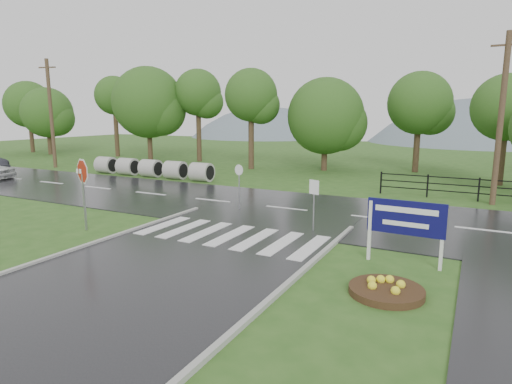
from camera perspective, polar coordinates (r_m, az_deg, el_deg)
The scene contains 15 objects.
ground at distance 11.50m, azimuth -16.61°, elevation -12.04°, with size 120.00×120.00×0.00m, color #2F581D.
main_road at distance 19.57m, azimuth 4.07°, elevation -2.31°, with size 90.00×8.00×0.04m, color black.
walkway at distance 12.36m, azimuth 30.63°, elevation -11.50°, with size 2.20×11.00×0.04m, color #2A2A2C.
crosswalk at distance 15.24m, azimuth -3.45°, elevation -5.78°, with size 6.50×2.80×0.02m.
fence_west at distance 23.82m, azimuth 27.60°, elevation 0.58°, with size 9.58×0.08×1.20m.
hills at distance 75.32m, azimuth 23.44°, elevation -5.72°, with size 102.00×48.00×48.00m.
treeline at distance 32.50m, azimuth 15.58°, elevation 2.44°, with size 83.20×5.20×10.00m.
culvert_pipes at distance 30.26m, azimuth -13.84°, elevation 3.09°, with size 9.70×1.20×1.20m.
stop_sign at distance 16.91m, azimuth -22.10°, elevation 1.75°, with size 1.21×0.43×2.86m.
estate_billboard at distance 12.88m, azimuth 19.32°, elevation -3.68°, with size 2.16×0.13×1.89m.
flower_bed at distance 11.03m, azimuth 16.99°, elevation -12.29°, with size 1.79×1.79×0.36m.
reg_sign_small at distance 15.71m, azimuth 7.74°, elevation -0.37°, with size 0.41×0.16×1.94m.
reg_sign_round at distance 19.22m, azimuth -2.27°, elevation 1.49°, with size 0.47×0.13×2.06m.
utility_pole_west at distance 38.03m, azimuth -25.66°, elevation 9.44°, with size 1.49×0.44×8.49m.
utility_pole_east at distance 23.06m, azimuth 29.84°, elevation 8.43°, with size 1.42×0.27×7.97m.
Camera 1 is at (7.54, -7.54, 4.31)m, focal length 30.00 mm.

